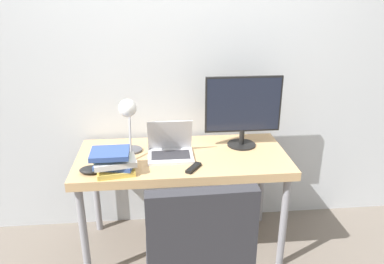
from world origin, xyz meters
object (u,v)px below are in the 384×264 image
(desk_lamp, at_px, (128,116))
(book_stack, at_px, (113,162))
(monitor, at_px, (243,108))
(laptop, at_px, (170,149))
(game_controller, at_px, (91,170))
(office_chair, at_px, (198,261))

(desk_lamp, relative_size, book_stack, 1.50)
(monitor, distance_m, desk_lamp, 0.81)
(laptop, distance_m, monitor, 0.59)
(book_stack, bearing_deg, game_controller, 175.32)
(laptop, height_order, office_chair, office_chair)
(desk_lamp, xyz_separation_m, office_chair, (0.36, -0.82, -0.49))
(office_chair, height_order, game_controller, office_chair)
(laptop, bearing_deg, desk_lamp, -173.19)
(laptop, height_order, desk_lamp, desk_lamp)
(office_chair, xyz_separation_m, book_stack, (-0.46, 0.64, 0.26))
(monitor, xyz_separation_m, office_chair, (-0.43, -0.99, -0.47))
(office_chair, relative_size, book_stack, 3.67)
(desk_lamp, relative_size, game_controller, 3.01)
(laptop, xyz_separation_m, book_stack, (-0.36, -0.21, 0.02))
(laptop, xyz_separation_m, office_chair, (0.10, -0.85, -0.23))
(book_stack, relative_size, game_controller, 2.01)
(monitor, relative_size, desk_lamp, 1.26)
(monitor, relative_size, book_stack, 1.89)
(laptop, height_order, book_stack, laptop)
(game_controller, bearing_deg, laptop, 21.78)
(laptop, xyz_separation_m, game_controller, (-0.50, -0.20, -0.03))
(laptop, height_order, monitor, monitor)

